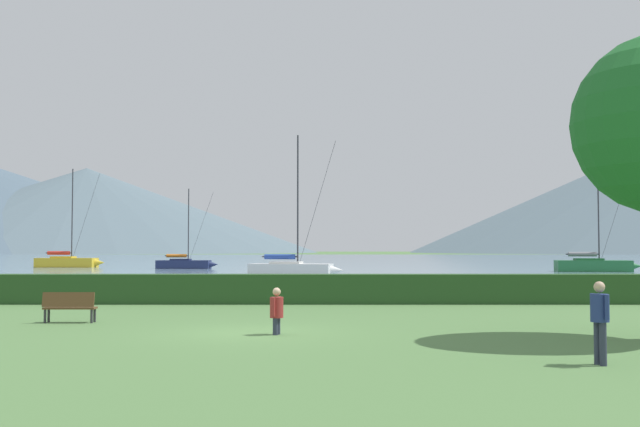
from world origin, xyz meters
TOP-DOWN VIEW (x-y plane):
  - ground_plane at (0.00, 0.00)m, footprint 1000.00×1000.00m
  - harbor_water at (0.00, 137.00)m, footprint 320.00×246.00m
  - hedge_line at (0.00, 11.00)m, footprint 80.00×1.20m
  - sailboat_slip_0 at (-0.39, 41.03)m, footprint 7.83×3.54m
  - sailboat_slip_1 at (28.83, 54.23)m, footprint 8.32×3.22m
  - sailboat_slip_3 at (-13.46, 65.53)m, footprint 6.97×2.37m
  - sailboat_slip_4 at (-28.72, 71.64)m, footprint 8.32×2.87m
  - park_bench_under_tree at (-5.89, 2.77)m, footprint 1.60×0.48m
  - person_seated_viewer at (0.71, -0.46)m, footprint 0.36×0.55m
  - person_standing_walker at (7.41, -5.79)m, footprint 0.36×0.55m
  - distant_hill_central_peak at (-121.37, 380.75)m, footprint 244.40×244.40m

SIDE VIEW (x-z plane):
  - ground_plane at x=0.00m, z-range 0.00..0.00m
  - harbor_water at x=0.00m, z-range 0.00..0.00m
  - park_bench_under_tree at x=-5.89m, z-range 0.05..1.01m
  - sailboat_slip_3 at x=-13.46m, z-range -3.95..5.11m
  - hedge_line at x=0.00m, z-range 0.00..1.22m
  - sailboat_slip_0 at x=-0.39m, z-range -5.10..6.42m
  - person_seated_viewer at x=0.71m, z-range 0.06..1.31m
  - sailboat_slip_1 at x=28.83m, z-range -5.01..6.40m
  - sailboat_slip_4 at x=-28.72m, z-range -5.28..6.68m
  - person_standing_walker at x=7.41m, z-range 0.15..1.80m
  - distant_hill_central_peak at x=-121.37m, z-range 0.00..44.61m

